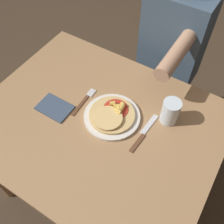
% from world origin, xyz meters
% --- Properties ---
extents(ground_plane, '(8.00, 8.00, 0.00)m').
position_xyz_m(ground_plane, '(0.00, 0.00, 0.00)').
color(ground_plane, '#423323').
extents(dining_table, '(1.05, 0.84, 0.73)m').
position_xyz_m(dining_table, '(0.00, 0.00, 0.61)').
color(dining_table, '#9E754C').
rests_on(dining_table, ground_plane).
extents(plate, '(0.25, 0.25, 0.01)m').
position_xyz_m(plate, '(0.04, 0.06, 0.73)').
color(plate, silver).
rests_on(plate, dining_table).
extents(pizza, '(0.20, 0.20, 0.04)m').
position_xyz_m(pizza, '(0.05, 0.05, 0.75)').
color(pizza, tan).
rests_on(pizza, plate).
extents(fork, '(0.03, 0.18, 0.00)m').
position_xyz_m(fork, '(-0.11, 0.07, 0.73)').
color(fork, brown).
rests_on(fork, dining_table).
extents(knife, '(0.03, 0.22, 0.00)m').
position_xyz_m(knife, '(0.20, 0.05, 0.73)').
color(knife, brown).
rests_on(knife, dining_table).
extents(drinking_glass, '(0.08, 0.08, 0.12)m').
position_xyz_m(drinking_glass, '(0.26, 0.18, 0.78)').
color(drinking_glass, silver).
rests_on(drinking_glass, dining_table).
extents(napkin, '(0.15, 0.11, 0.01)m').
position_xyz_m(napkin, '(-0.20, -0.04, 0.73)').
color(napkin, '#38475B').
rests_on(napkin, dining_table).
extents(person_diner, '(0.32, 0.52, 1.20)m').
position_xyz_m(person_diner, '(0.07, 0.64, 0.70)').
color(person_diner, '#2D2D38').
rests_on(person_diner, ground_plane).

